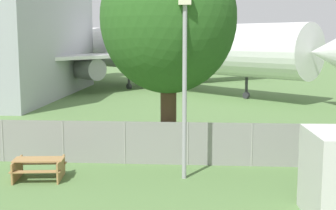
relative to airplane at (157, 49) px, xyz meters
name	(u,v)px	position (x,y,z in m)	size (l,w,h in m)	color
perimeter_fence	(125,143)	(1.43, -28.67, -3.10)	(56.07, 0.07, 1.75)	gray
airplane	(157,49)	(0.00, 0.00, 0.00)	(34.55, 32.41, 12.85)	white
picnic_bench_open_grass	(39,166)	(-1.34, -30.96, -3.50)	(1.92, 1.59, 0.76)	#A37A47
tree_near_hangar	(168,19)	(3.13, -27.79, 1.84)	(5.54, 5.54, 8.90)	#4C3823
light_mast	(185,66)	(3.90, -30.48, 0.13)	(0.44, 0.44, 6.56)	#99999E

